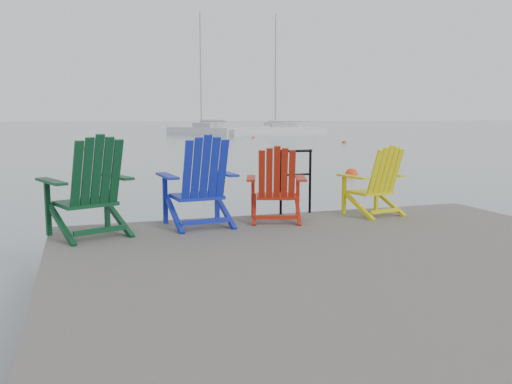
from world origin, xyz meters
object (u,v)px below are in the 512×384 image
object	(u,v)px
buoy_a	(351,175)
chair_blue	(200,182)
chair_red	(276,184)
buoy_b	(87,149)
sailboat_near	(205,132)
chair_green	(90,187)
chair_yellow	(376,181)
buoy_c	(344,143)
handrail	(296,175)
buoy_d	(253,138)
sailboat_mid	(275,129)
sailboat_far	(279,132)

from	to	relation	value
buoy_a	chair_blue	bearing A→B (deg)	-127.26
chair_red	buoy_b	world-z (taller)	chair_red
chair_blue	sailboat_near	world-z (taller)	sailboat_near
chair_green	chair_yellow	distance (m)	3.77
chair_green	sailboat_near	size ratio (longest dim) A/B	0.09
buoy_a	buoy_c	bearing A→B (deg)	63.53
chair_yellow	sailboat_near	world-z (taller)	sailboat_near
chair_red	chair_green	bearing A→B (deg)	-157.27
sailboat_near	buoy_c	bearing A→B (deg)	-99.28
handrail	chair_blue	size ratio (longest dim) A/B	0.81
buoy_d	buoy_b	bearing A→B (deg)	-139.39
sailboat_mid	buoy_a	world-z (taller)	sailboat_mid
chair_red	sailboat_mid	bearing A→B (deg)	88.15
chair_yellow	sailboat_mid	size ratio (longest dim) A/B	0.07
sailboat_mid	buoy_d	bearing A→B (deg)	-86.91
chair_red	sailboat_near	world-z (taller)	sailboat_near
sailboat_near	sailboat_far	xyz separation A→B (m)	(7.04, -1.94, 0.00)
handrail	sailboat_far	xyz separation A→B (m)	(15.73, 42.98, -0.69)
chair_green	buoy_c	bearing A→B (deg)	36.91
buoy_c	buoy_d	world-z (taller)	buoy_c
chair_blue	buoy_c	bearing A→B (deg)	54.23
buoy_b	buoy_d	xyz separation A→B (m)	(13.83, 11.86, 0.00)
chair_green	buoy_d	xyz separation A→B (m)	(14.08, 38.21, -1.07)
chair_green	buoy_c	world-z (taller)	chair_green
chair_blue	sailboat_near	size ratio (longest dim) A/B	0.09
sailboat_mid	sailboat_far	size ratio (longest dim) A/B	1.24
handrail	sailboat_near	xyz separation A→B (m)	(8.69, 44.92, -0.69)
sailboat_far	sailboat_mid	bearing A→B (deg)	-7.05
chair_green	chair_red	xyz separation A→B (m)	(2.31, 0.19, -0.08)
handrail	chair_yellow	world-z (taller)	chair_yellow
chair_green	sailboat_mid	bearing A→B (deg)	47.01
chair_yellow	buoy_c	distance (m)	31.20
handrail	chair_yellow	distance (m)	1.10
sailboat_mid	buoy_d	size ratio (longest dim) A/B	43.58
chair_green	buoy_c	xyz separation A→B (m)	(17.60, 28.14, -1.07)
chair_red	buoy_a	xyz separation A→B (m)	(5.86, 9.00, -0.99)
handrail	buoy_d	world-z (taller)	handrail
sailboat_far	buoy_a	size ratio (longest dim) A/B	27.23
chair_blue	sailboat_mid	distance (m)	57.32
chair_green	buoy_a	world-z (taller)	chair_green
sailboat_near	sailboat_mid	xyz separation A→B (m)	(10.18, 8.17, -0.00)
buoy_b	handrail	bearing A→B (deg)	-84.41
chair_green	chair_yellow	xyz separation A→B (m)	(3.76, 0.19, -0.09)
sailboat_mid	buoy_b	size ratio (longest dim) A/B	35.74
handrail	sailboat_far	size ratio (longest dim) A/B	0.08
chair_blue	chair_yellow	bearing A→B (deg)	-5.00
chair_red	handrail	bearing A→B (deg)	63.64
sailboat_mid	sailboat_far	distance (m)	10.59
handrail	buoy_b	world-z (taller)	handrail
handrail	buoy_c	size ratio (longest dim) A/B	2.66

